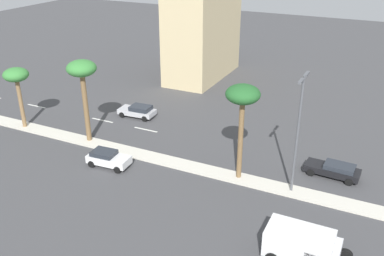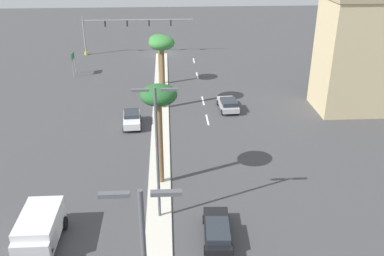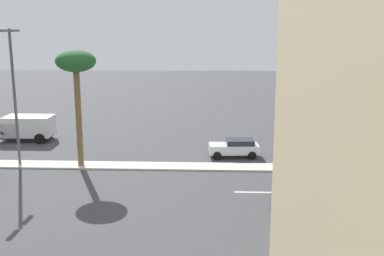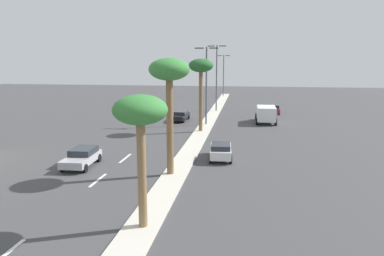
% 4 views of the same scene
% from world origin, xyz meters
% --- Properties ---
extents(ground_plane, '(160.00, 160.00, 0.00)m').
position_xyz_m(ground_plane, '(0.00, 33.38, 0.00)').
color(ground_plane, '#424244').
extents(median_curb, '(1.80, 85.83, 0.12)m').
position_xyz_m(median_curb, '(0.00, 42.92, 0.06)').
color(median_curb, beige).
rests_on(median_curb, ground).
extents(lane_stripe_center, '(0.20, 2.80, 0.01)m').
position_xyz_m(lane_stripe_center, '(-5.04, 21.15, 0.01)').
color(lane_stripe_center, silver).
rests_on(lane_stripe_center, ground).
extents(lane_stripe_mid, '(0.20, 2.80, 0.01)m').
position_xyz_m(lane_stripe_mid, '(-5.04, 26.79, 0.01)').
color(lane_stripe_mid, silver).
rests_on(lane_stripe_mid, ground).
extents(palm_tree_leading, '(2.82, 2.82, 8.20)m').
position_xyz_m(palm_tree_leading, '(-0.33, 23.06, 7.08)').
color(palm_tree_leading, brown).
rests_on(palm_tree_leading, median_curb).
extents(palm_tree_center, '(2.78, 2.78, 8.23)m').
position_xyz_m(palm_tree_center, '(-0.18, 39.01, 7.20)').
color(palm_tree_center, brown).
rests_on(palm_tree_center, median_curb).
extents(street_lamp_far, '(2.90, 0.24, 9.67)m').
position_xyz_m(street_lamp_far, '(-0.06, 43.56, 5.79)').
color(street_lamp_far, '#515459').
rests_on(street_lamp_far, median_curb).
extents(sedan_silver_center, '(2.16, 4.21, 1.36)m').
position_xyz_m(sedan_silver_center, '(-7.64, 24.20, 0.73)').
color(sedan_silver_center, '#B2B2B7').
rests_on(sedan_silver_center, ground).
extents(sedan_white_right, '(2.05, 3.91, 1.40)m').
position_xyz_m(sedan_white_right, '(2.96, 27.77, 0.76)').
color(sedan_white_right, silver).
rests_on(sedan_white_right, ground).
extents(box_truck, '(2.62, 5.29, 2.21)m').
position_xyz_m(box_truck, '(7.60, 46.23, 1.24)').
color(box_truck, silver).
rests_on(box_truck, ground).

